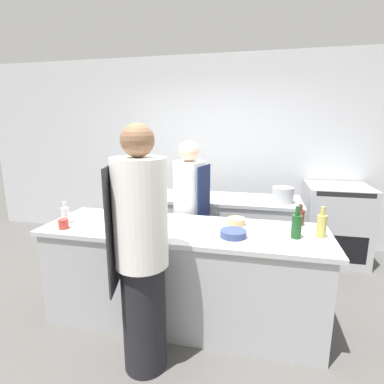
{
  "coord_description": "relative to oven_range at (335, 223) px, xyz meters",
  "views": [
    {
      "loc": [
        0.64,
        -2.46,
        1.8
      ],
      "look_at": [
        0.0,
        0.35,
        1.15
      ],
      "focal_mm": 28.0,
      "sensor_mm": 36.0,
      "label": 1
    }
  ],
  "objects": [
    {
      "name": "bottle_olive_oil",
      "position": [
        -0.65,
        -1.4,
        0.47
      ],
      "size": [
        0.08,
        0.08,
        0.19
      ],
      "color": "#5B2319",
      "rests_on": "prep_counter"
    },
    {
      "name": "oven_range",
      "position": [
        0.0,
        0.0,
        0.0
      ],
      "size": [
        0.79,
        0.74,
        1.02
      ],
      "color": "#A8AAAF",
      "rests_on": "ground_plane"
    },
    {
      "name": "bottle_cooking_oil",
      "position": [
        -0.51,
        -1.68,
        0.49
      ],
      "size": [
        0.08,
        0.08,
        0.26
      ],
      "color": "#B2A84C",
      "rests_on": "prep_counter"
    },
    {
      "name": "wall_back",
      "position": [
        -1.67,
        0.42,
        0.89
      ],
      "size": [
        8.0,
        0.06,
        2.8
      ],
      "color": "silver",
      "rests_on": "ground_plane"
    },
    {
      "name": "bowl_mixing_large",
      "position": [
        -1.21,
        -1.84,
        0.42
      ],
      "size": [
        0.22,
        0.22,
        0.06
      ],
      "color": "navy",
      "rests_on": "prep_counter"
    },
    {
      "name": "prep_counter",
      "position": [
        -1.67,
        -1.71,
        -0.06
      ],
      "size": [
        2.53,
        0.79,
        0.9
      ],
      "color": "#A8AAAF",
      "rests_on": "ground_plane"
    },
    {
      "name": "cup",
      "position": [
        -2.7,
        -1.97,
        0.43
      ],
      "size": [
        0.09,
        0.09,
        0.09
      ],
      "color": "#B2382D",
      "rests_on": "prep_counter"
    },
    {
      "name": "cutting_board",
      "position": [
        -1.62,
        -1.78,
        0.4
      ],
      "size": [
        0.39,
        0.24,
        0.01
      ],
      "color": "white",
      "rests_on": "prep_counter"
    },
    {
      "name": "ground_plane",
      "position": [
        -1.67,
        -1.71,
        -0.51
      ],
      "size": [
        16.0,
        16.0,
        0.0
      ],
      "primitive_type": "plane",
      "color": "#4C4947"
    },
    {
      "name": "stockpot",
      "position": [
        -0.75,
        -0.6,
        0.48
      ],
      "size": [
        0.24,
        0.24,
        0.19
      ],
      "color": "#A8AAAF",
      "rests_on": "pass_counter"
    },
    {
      "name": "bottle_sauce",
      "position": [
        -0.72,
        -1.75,
        0.5
      ],
      "size": [
        0.08,
        0.08,
        0.27
      ],
      "color": "#19471E",
      "rests_on": "prep_counter"
    },
    {
      "name": "chef_at_stove",
      "position": [
        -1.77,
        -1.07,
        0.31
      ],
      "size": [
        0.39,
        0.37,
        1.64
      ],
      "rotation": [
        0.0,
        0.0,
        -1.78
      ],
      "color": "black",
      "rests_on": "ground_plane"
    },
    {
      "name": "bowl_prep_small",
      "position": [
        -1.21,
        -1.52,
        0.42
      ],
      "size": [
        0.17,
        0.17,
        0.06
      ],
      "color": "tan",
      "rests_on": "prep_counter"
    },
    {
      "name": "pass_counter",
      "position": [
        -1.49,
        -0.5,
        -0.06
      ],
      "size": [
        1.97,
        0.69,
        0.9
      ],
      "color": "#A8AAAF",
      "rests_on": "ground_plane"
    },
    {
      "name": "bottle_vinegar",
      "position": [
        -2.77,
        -1.83,
        0.47
      ],
      "size": [
        0.07,
        0.07,
        0.21
      ],
      "color": "silver",
      "rests_on": "prep_counter"
    },
    {
      "name": "bottle_wine",
      "position": [
        -1.94,
        -2.0,
        0.48
      ],
      "size": [
        0.08,
        0.08,
        0.24
      ],
      "color": "#2D5175",
      "rests_on": "prep_counter"
    },
    {
      "name": "chef_at_prep_near",
      "position": [
        -1.81,
        -2.34,
        0.4
      ],
      "size": [
        0.42,
        0.41,
        1.81
      ],
      "rotation": [
        0.0,
        0.0,
        1.83
      ],
      "color": "black",
      "rests_on": "ground_plane"
    }
  ]
}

